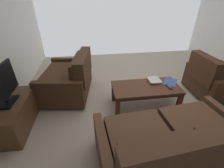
# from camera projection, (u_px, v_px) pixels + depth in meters

# --- Properties ---
(ground_plane) EXTENTS (5.13, 5.26, 0.01)m
(ground_plane) POSITION_uv_depth(u_px,v_px,m) (145.00, 99.00, 3.11)
(ground_plane) COLOR tan
(sofa_main) EXTENTS (1.78, 1.04, 0.84)m
(sofa_main) POSITION_uv_depth(u_px,v_px,m) (174.00, 145.00, 1.77)
(sofa_main) COLOR black
(sofa_main) RESTS_ON ground
(loveseat_near) EXTENTS (1.02, 1.24, 0.87)m
(loveseat_near) POSITION_uv_depth(u_px,v_px,m) (70.00, 79.00, 3.08)
(loveseat_near) COLOR black
(loveseat_near) RESTS_ON ground
(coffee_table) EXTENTS (1.18, 0.57, 0.42)m
(coffee_table) POSITION_uv_depth(u_px,v_px,m) (146.00, 90.00, 2.74)
(coffee_table) COLOR #4C2819
(coffee_table) RESTS_ON ground
(tv_stand) EXTENTS (0.48, 0.94, 0.48)m
(tv_stand) POSITION_uv_depth(u_px,v_px,m) (13.00, 115.00, 2.35)
(tv_stand) COLOR #4C331E
(tv_stand) RESTS_ON ground
(flat_tv) EXTENTS (0.21, 0.80, 0.53)m
(flat_tv) POSITION_uv_depth(u_px,v_px,m) (1.00, 87.00, 2.08)
(flat_tv) COLOR black
(flat_tv) RESTS_ON tv_stand
(armchair_side) EXTENTS (0.86, 0.92, 0.86)m
(armchair_side) POSITION_uv_depth(u_px,v_px,m) (213.00, 80.00, 3.05)
(armchair_side) COLOR black
(armchair_side) RESTS_ON ground
(book_stack) EXTENTS (0.23, 0.26, 0.04)m
(book_stack) POSITION_uv_depth(u_px,v_px,m) (154.00, 80.00, 2.85)
(book_stack) COLOR #337F51
(book_stack) RESTS_ON coffee_table
(tv_remote) EXTENTS (0.06, 0.16, 0.02)m
(tv_remote) POSITION_uv_depth(u_px,v_px,m) (169.00, 87.00, 2.68)
(tv_remote) COLOR black
(tv_remote) RESTS_ON coffee_table
(loose_magazine) EXTENTS (0.35, 0.38, 0.01)m
(loose_magazine) POSITION_uv_depth(u_px,v_px,m) (170.00, 82.00, 2.84)
(loose_magazine) COLOR #385693
(loose_magazine) RESTS_ON coffee_table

